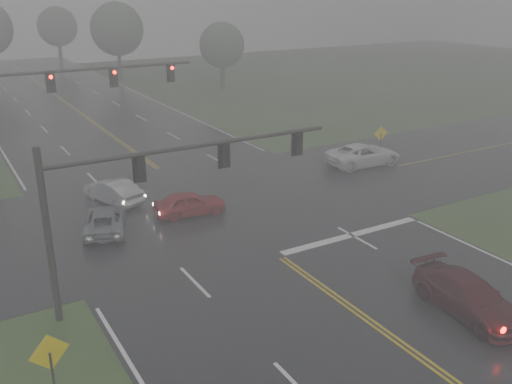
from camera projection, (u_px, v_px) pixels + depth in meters
main_road at (224, 216)px, 31.62m from camera, size 18.00×160.00×0.02m
cross_street at (208, 205)px, 33.24m from camera, size 120.00×14.00×0.02m
stop_bar at (352, 236)px, 29.22m from camera, size 8.50×0.50×0.01m
sedan_maroon at (466, 313)px, 22.36m from camera, size 2.40×5.12×1.44m
sedan_red at (190, 215)px, 31.81m from camera, size 4.16×2.12×1.36m
sedan_silver at (114, 202)px, 33.66m from camera, size 2.71×4.42×1.38m
car_grey at (106, 231)px, 29.74m from camera, size 3.32×4.79×1.22m
pickup_white at (363, 165)px, 40.58m from camera, size 5.65×2.88×1.53m
signal_gantry_near at (145, 185)px, 22.03m from camera, size 12.27×0.30×6.88m
signal_gantry_far at (55, 94)px, 36.38m from camera, size 13.78×0.40×7.86m
sign_diamond_west at (51, 362)px, 16.35m from camera, size 1.17×0.25×2.84m
sign_diamond_east at (381, 138)px, 40.84m from camera, size 1.08×0.23×2.62m
tree_ne_a at (117, 29)px, 74.14m from camera, size 6.85×6.85×10.06m
tree_e_near at (222, 45)px, 68.29m from camera, size 5.43×5.43×7.98m
tree_n_far at (57, 27)px, 88.96m from camera, size 6.10×6.10×8.96m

